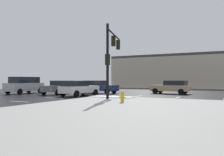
# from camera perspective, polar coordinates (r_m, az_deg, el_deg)

# --- Properties ---
(ground_plane) EXTENTS (120.00, 120.00, 0.00)m
(ground_plane) POSITION_cam_1_polar(r_m,az_deg,el_deg) (27.33, -5.46, -3.98)
(ground_plane) COLOR slate
(road_asphalt) EXTENTS (44.00, 44.00, 0.02)m
(road_asphalt) POSITION_cam_1_polar(r_m,az_deg,el_deg) (27.33, -5.46, -3.96)
(road_asphalt) COLOR black
(road_asphalt) RESTS_ON ground_plane
(sidewalk_corner) EXTENTS (18.00, 18.00, 0.14)m
(sidewalk_corner) POSITION_cam_1_polar(r_m,az_deg,el_deg) (11.40, 13.16, -8.68)
(sidewalk_corner) COLOR #9E9E99
(sidewalk_corner) RESTS_ON ground_plane
(snow_strip_curbside) EXTENTS (4.00, 1.60, 0.06)m
(snow_strip_curbside) POSITION_cam_1_polar(r_m,az_deg,el_deg) (21.36, 0.04, -4.53)
(snow_strip_curbside) COLOR white
(snow_strip_curbside) RESTS_ON sidewalk_corner
(lane_markings) EXTENTS (36.15, 36.15, 0.01)m
(lane_markings) POSITION_cam_1_polar(r_m,az_deg,el_deg) (25.52, -4.85, -4.18)
(lane_markings) COLOR silver
(lane_markings) RESTS_ON road_asphalt
(traffic_signal_mast) EXTENTS (1.65, 5.38, 6.12)m
(traffic_signal_mast) POSITION_cam_1_polar(r_m,az_deg,el_deg) (20.81, -0.17, 6.56)
(traffic_signal_mast) COLOR black
(traffic_signal_mast) RESTS_ON sidewalk_corner
(fire_hydrant) EXTENTS (0.48, 0.26, 0.79)m
(fire_hydrant) POSITION_cam_1_polar(r_m,az_deg,el_deg) (16.51, 2.50, -4.48)
(fire_hydrant) COLOR gold
(fire_hydrant) RESTS_ON sidewalk_corner
(strip_building_background) EXTENTS (25.07, 8.00, 6.80)m
(strip_building_background) POSITION_cam_1_polar(r_m,az_deg,el_deg) (51.52, 14.40, 1.51)
(strip_building_background) COLOR #BCB29E
(strip_building_background) RESTS_ON ground_plane
(sedan_grey) EXTENTS (2.35, 4.66, 1.58)m
(sedan_grey) POSITION_cam_1_polar(r_m,az_deg,el_deg) (28.33, -12.48, -2.12)
(sedan_grey) COLOR slate
(sedan_grey) RESTS_ON road_asphalt
(sedan_navy) EXTENTS (4.55, 2.03, 1.58)m
(sedan_navy) POSITION_cam_1_polar(r_m,az_deg,el_deg) (29.38, -3.30, -2.06)
(sedan_navy) COLOR #141E47
(sedan_navy) RESTS_ON road_asphalt
(sedan_tan) EXTENTS (4.62, 2.24, 1.58)m
(sedan_tan) POSITION_cam_1_polar(r_m,az_deg,el_deg) (29.16, 14.10, -2.07)
(sedan_tan) COLOR tan
(sedan_tan) RESTS_ON road_asphalt
(sedan_white) EXTENTS (2.37, 4.66, 1.58)m
(sedan_white) POSITION_cam_1_polar(r_m,az_deg,el_deg) (24.80, -8.04, -2.37)
(sedan_white) COLOR white
(sedan_white) RESTS_ON road_asphalt
(suv_silver) EXTENTS (2.24, 4.87, 2.03)m
(suv_silver) POSITION_cam_1_polar(r_m,az_deg,el_deg) (30.94, -20.27, -1.52)
(suv_silver) COLOR #B7BABF
(suv_silver) RESTS_ON road_asphalt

